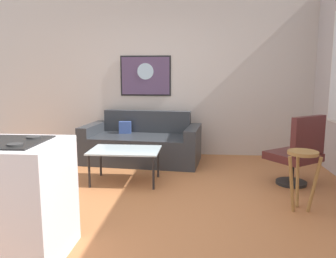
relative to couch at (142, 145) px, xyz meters
name	(u,v)px	position (x,y,z in m)	size (l,w,h in m)	color
ground	(140,205)	(0.27, -1.84, -0.30)	(6.40, 6.40, 0.04)	#AE693C
back_wall	(162,75)	(0.27, 0.59, 1.12)	(6.40, 0.05, 2.80)	#BEB3AA
couch	(142,145)	(0.00, 0.00, 0.00)	(1.95, 1.10, 0.81)	#2D3135
coffee_table	(125,152)	(-0.05, -1.11, 0.13)	(0.91, 0.62, 0.45)	silver
armchair	(298,152)	(2.19, -1.07, 0.17)	(0.77, 0.77, 0.92)	black
bar_stool	(302,165)	(2.00, -1.89, 0.22)	(0.36, 0.35, 0.64)	olive
wall_painting	(146,76)	(-0.02, 0.54, 1.12)	(0.89, 0.03, 0.70)	black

